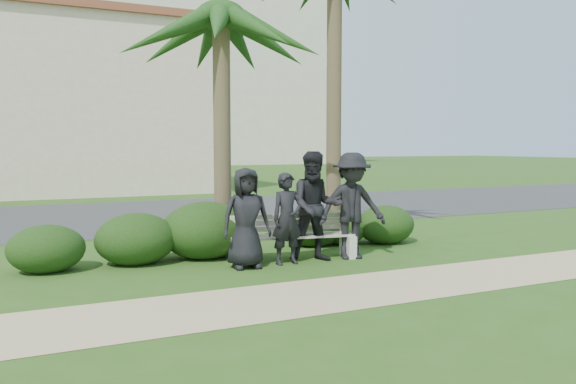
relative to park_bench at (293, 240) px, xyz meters
name	(u,v)px	position (x,y,z in m)	size (l,w,h in m)	color
ground	(297,265)	(-0.13, -0.45, -0.34)	(160.00, 160.00, 0.00)	#2B4F16
footpath	(355,290)	(-0.13, -2.25, -0.34)	(30.00, 1.60, 0.01)	tan
asphalt_street	(178,213)	(-0.13, 7.55, -0.34)	(160.00, 8.00, 0.01)	#2D2D30
stucco_bldg_right	(100,107)	(-1.13, 17.55, 3.33)	(8.40, 8.40, 7.30)	beige
hotel_tower	(198,45)	(13.87, 54.55, 13.07)	(26.00, 18.00, 37.30)	beige
park_bench	(293,240)	(0.00, 0.00, 0.00)	(2.23, 0.84, 0.75)	gray
man_a	(246,218)	(-0.96, -0.29, 0.47)	(0.79, 0.51, 1.62)	black
man_b	(287,219)	(-0.24, -0.30, 0.42)	(0.55, 0.36, 1.52)	black
man_c	(316,206)	(0.30, -0.28, 0.59)	(0.91, 0.71, 1.87)	black
man_d	(352,206)	(0.97, -0.36, 0.58)	(1.19, 0.69, 1.85)	black
hedge_a	(46,248)	(-3.88, 0.75, 0.04)	(1.17, 0.97, 0.76)	#16340E
hedge_b	(136,238)	(-2.51, 0.78, 0.10)	(1.34, 1.11, 0.88)	#16340E
hedge_c	(205,229)	(-1.31, 0.81, 0.17)	(1.56, 1.29, 1.02)	#16340E
hedge_d	(314,226)	(0.97, 1.06, 0.05)	(1.21, 1.00, 0.79)	#16340E
hedge_e	(342,226)	(1.57, 1.00, 0.01)	(1.07, 0.88, 0.70)	#16340E
hedge_f	(386,223)	(2.42, 0.71, 0.06)	(1.21, 1.00, 0.79)	#16340E
palm_left	(221,19)	(-0.81, 1.35, 3.93)	(3.00, 3.00, 5.23)	brown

